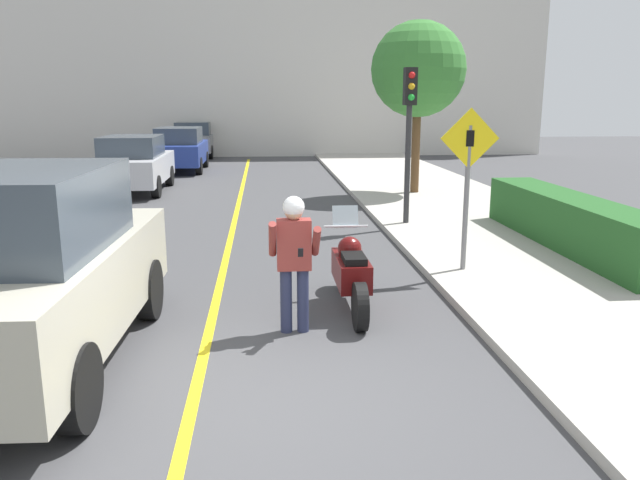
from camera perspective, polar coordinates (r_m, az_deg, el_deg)
ground_plane at (r=5.93m, az=-5.70°, el=-14.75°), size 80.00×80.00×0.00m
sidewalk_curb at (r=10.73m, az=21.08°, el=-2.55°), size 4.40×44.00×0.12m
road_center_line at (r=11.61m, az=-8.44°, el=-0.98°), size 0.12×36.00×0.01m
building_backdrop at (r=31.33m, az=-5.53°, el=16.34°), size 28.00×1.20×9.45m
motorcycle at (r=8.26m, az=2.84°, el=-2.97°), size 0.62×2.22×1.28m
person_biker at (r=7.29m, az=-2.38°, el=-1.01°), size 0.59×0.46×1.65m
suv_nearby at (r=6.97m, az=-25.23°, el=-2.51°), size 2.10×4.52×2.08m
crossing_sign at (r=9.80m, az=13.36°, el=5.89°), size 0.91×0.08×2.49m
traffic_light at (r=13.38m, az=8.17°, el=11.20°), size 0.26×0.30×3.25m
hedge_row at (r=12.13m, az=21.94°, el=1.56°), size 0.90×5.71×0.90m
street_tree at (r=18.05m, az=8.98°, el=15.12°), size 2.62×2.62×4.74m
parked_car_silver at (r=19.57m, az=-16.66°, el=6.72°), size 1.88×4.20×1.68m
parked_car_blue at (r=24.93m, az=-12.68°, el=8.13°), size 1.88×4.20×1.68m
parked_car_grey at (r=31.02m, az=-11.39°, el=9.03°), size 1.88×4.20×1.68m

